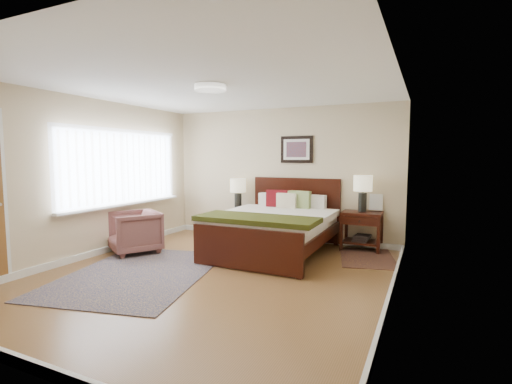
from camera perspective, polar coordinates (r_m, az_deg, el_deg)
floor at (r=5.11m, az=-6.71°, el=-12.64°), size 5.00×5.00×0.00m
back_wall at (r=7.11m, az=3.84°, el=2.72°), size 4.50×0.04×2.50m
front_wall at (r=3.06m, az=-32.48°, el=-1.59°), size 4.50×0.04×2.50m
left_wall at (r=6.35m, az=-24.39°, el=1.94°), size 0.04×5.00×2.50m
right_wall at (r=4.15m, az=20.55°, el=0.52°), size 0.04×5.00×2.50m
ceiling at (r=4.95m, az=-7.04°, el=16.10°), size 4.50×5.00×0.02m
window at (r=6.78m, az=-19.64°, el=3.37°), size 0.11×2.72×1.32m
ceil_fixture at (r=4.94m, az=-7.04°, el=15.70°), size 0.44×0.44×0.08m
bed at (r=6.08m, az=2.97°, el=-4.45°), size 1.79×2.18×1.17m
wall_art at (r=6.97m, az=6.26°, el=6.52°), size 0.62×0.05×0.50m
nightstand_left at (r=7.30m, az=-2.84°, el=-3.71°), size 0.46×0.41×0.54m
nightstand_right at (r=6.56m, az=15.94°, el=-5.13°), size 0.66×0.50×0.66m
lamp_left at (r=7.26m, az=-2.79°, el=0.53°), size 0.31×0.31×0.61m
lamp_right at (r=6.49m, az=16.12°, el=0.74°), size 0.31×0.31×0.61m
armchair at (r=6.47m, az=-18.19°, el=-5.87°), size 1.03×1.04×0.69m
rug_persian at (r=5.39m, az=-17.54°, el=-11.82°), size 2.29×2.84×0.01m
rug_navy at (r=6.14m, az=16.73°, el=-9.67°), size 1.07×1.36×0.01m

